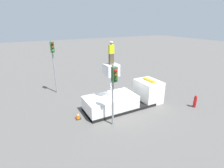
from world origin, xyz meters
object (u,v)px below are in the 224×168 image
(worker, at_px, (111,53))
(traffic_light_across, at_px, (53,57))
(bucket_truck, at_px, (125,98))
(traffic_cone_rear, at_px, (78,115))
(traffic_light_pole, at_px, (114,84))
(fire_hydrant, at_px, (195,101))

(worker, distance_m, traffic_light_across, 6.99)
(bucket_truck, distance_m, traffic_cone_rear, 4.35)
(worker, distance_m, traffic_cone_rear, 5.46)
(bucket_truck, distance_m, worker, 4.31)
(worker, bearing_deg, bucket_truck, 0.00)
(worker, xyz_separation_m, traffic_light_pole, (-0.93, -2.12, -1.66))
(bucket_truck, bearing_deg, worker, 180.00)
(bucket_truck, height_order, traffic_cone_rear, bucket_truck)
(worker, bearing_deg, fire_hydrant, -23.76)
(traffic_light_across, height_order, traffic_cone_rear, traffic_light_across)
(worker, distance_m, traffic_light_pole, 2.85)
(bucket_truck, height_order, worker, worker)
(worker, height_order, traffic_cone_rear, worker)
(traffic_light_across, bearing_deg, worker, -61.59)
(traffic_light_pole, height_order, traffic_light_across, traffic_light_across)
(traffic_cone_rear, bearing_deg, fire_hydrant, -16.97)
(traffic_light_pole, distance_m, traffic_light_across, 8.56)
(fire_hydrant, relative_size, traffic_cone_rear, 1.72)
(traffic_light_pole, height_order, fire_hydrant, traffic_light_pole)
(bucket_truck, relative_size, fire_hydrant, 6.36)
(bucket_truck, xyz_separation_m, fire_hydrant, (5.38, -2.97, -0.26))
(traffic_light_pole, xyz_separation_m, fire_hydrant, (7.68, -0.85, -2.69))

